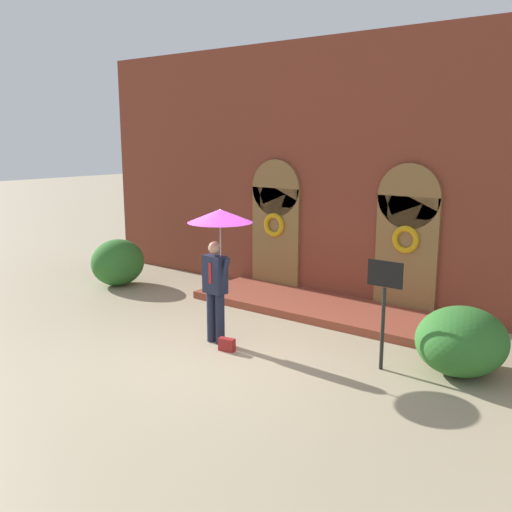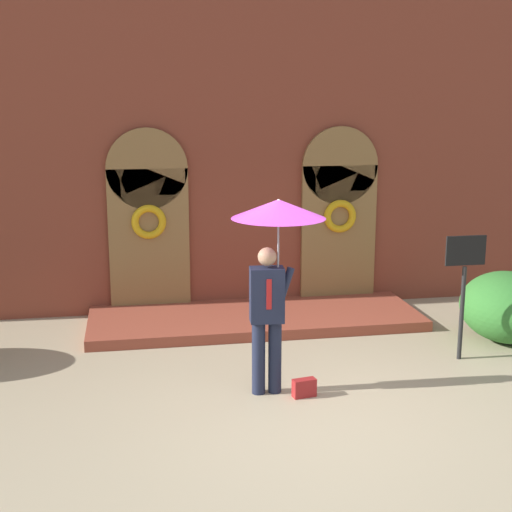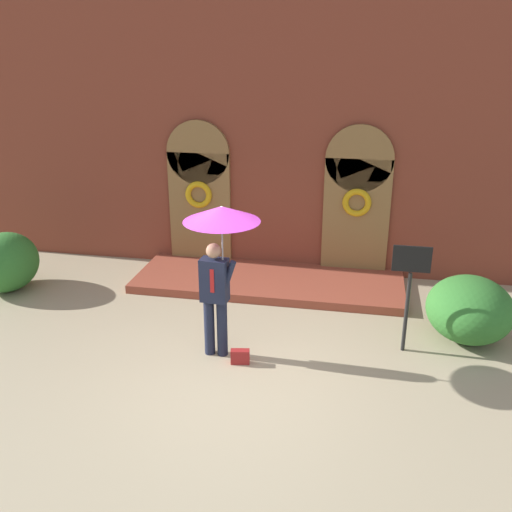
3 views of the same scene
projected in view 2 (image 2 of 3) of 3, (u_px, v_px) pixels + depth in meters
ground_plane at (301, 402)px, 8.39m from camera, size 80.00×80.00×0.00m
building_facade at (243, 149)px, 11.80m from camera, size 14.00×2.30×5.60m
person_with_umbrella at (275, 238)px, 8.26m from camera, size 1.10×1.10×2.36m
handbag at (304, 388)px, 8.51m from camera, size 0.30×0.17×0.22m
sign_post at (464, 277)px, 9.53m from camera, size 0.56×0.06×1.72m
shrub_right at (508, 307)px, 10.41m from camera, size 1.35×1.50×1.03m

